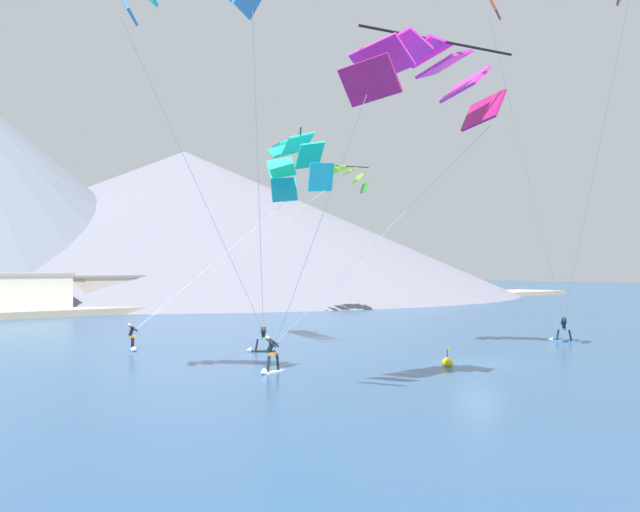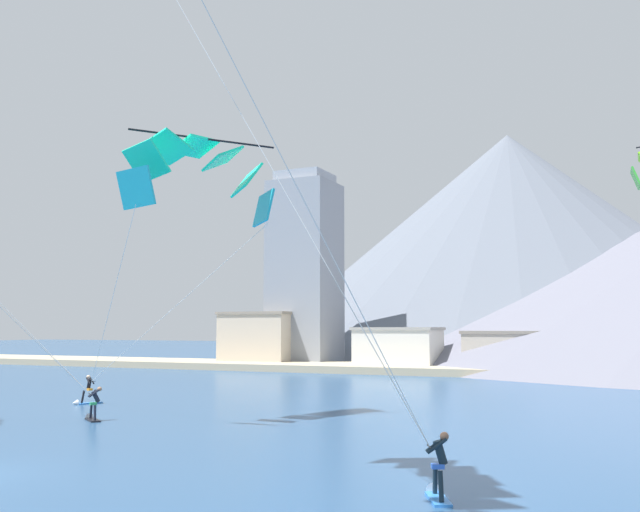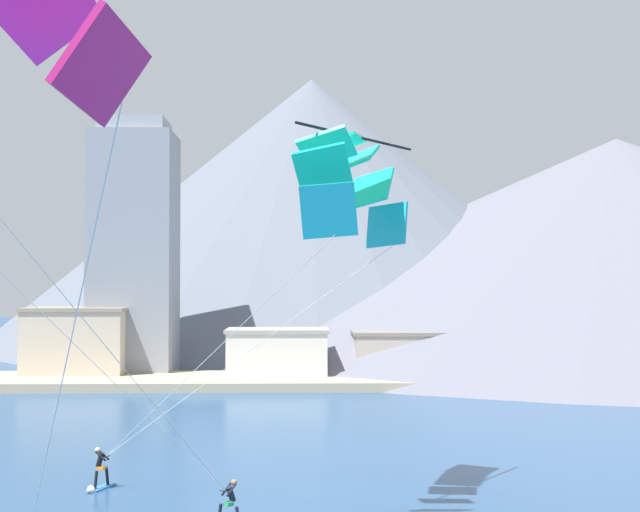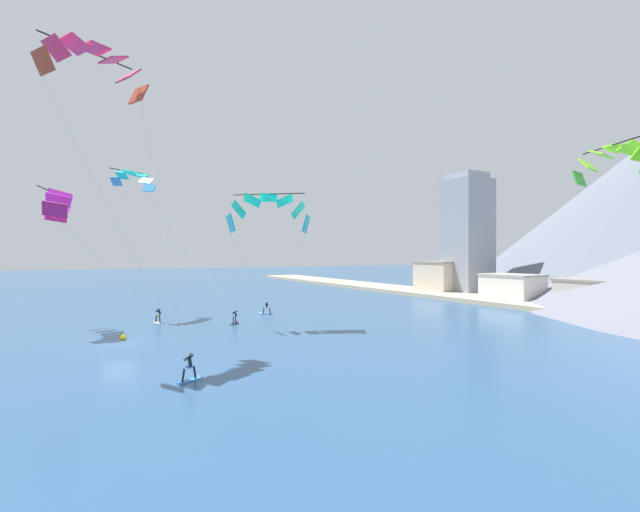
# 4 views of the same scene
# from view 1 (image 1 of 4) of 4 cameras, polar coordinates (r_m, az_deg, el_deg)

# --- Properties ---
(ground_plane) EXTENTS (400.00, 400.00, 0.00)m
(ground_plane) POSITION_cam_1_polar(r_m,az_deg,el_deg) (37.97, 12.51, -8.41)
(ground_plane) COLOR navy
(kitesurfer_near_lead) EXTENTS (0.99, 1.77, 1.69)m
(kitesurfer_near_lead) POSITION_cam_1_polar(r_m,az_deg,el_deg) (44.32, -14.76, -6.71)
(kitesurfer_near_lead) COLOR #337FDB
(kitesurfer_near_lead) RESTS_ON ground
(kitesurfer_near_trail) EXTENTS (1.77, 0.96, 1.81)m
(kitesurfer_near_trail) POSITION_cam_1_polar(r_m,az_deg,el_deg) (33.91, -4.03, -8.36)
(kitesurfer_near_trail) COLOR white
(kitesurfer_near_trail) RESTS_ON ground
(kitesurfer_mid_center) EXTENTS (1.65, 1.34, 1.63)m
(kitesurfer_mid_center) POSITION_cam_1_polar(r_m,az_deg,el_deg) (42.42, -4.86, -7.04)
(kitesurfer_mid_center) COLOR black
(kitesurfer_mid_center) RESTS_ON ground
(kitesurfer_far_left) EXTENTS (1.11, 1.74, 1.76)m
(kitesurfer_far_left) POSITION_cam_1_polar(r_m,az_deg,el_deg) (50.69, 18.70, -5.90)
(kitesurfer_far_left) COLOR #337FDB
(kitesurfer_far_left) RESTS_ON ground
(parafoil_kite_near_lead) EXTENTS (12.07, 8.11, 12.24)m
(parafoil_kite_near_lead) POSITION_cam_1_polar(r_m,az_deg,el_deg) (46.96, -2.08, 7.60)
(parafoil_kite_near_lead) COLOR #1AAEC6
(parafoil_kite_near_trail) EXTENTS (8.16, 10.45, 12.18)m
(parafoil_kite_near_trail) POSITION_cam_1_polar(r_m,az_deg,el_deg) (28.33, 8.46, 14.31)
(parafoil_kite_near_trail) COLOR #BA1A67
(parafoil_kite_distant_high_outer) EXTENTS (6.31, 2.60, 2.77)m
(parafoil_kite_distant_high_outer) POSITION_cam_1_polar(r_m,az_deg,el_deg) (76.28, 1.78, 6.43)
(parafoil_kite_distant_high_outer) COLOR green
(race_marker_buoy) EXTENTS (0.56, 0.56, 1.02)m
(race_marker_buoy) POSITION_cam_1_polar(r_m,az_deg,el_deg) (36.74, 10.15, -8.43)
(race_marker_buoy) COLOR yellow
(race_marker_buoy) RESTS_ON ground
(shoreline_strip) EXTENTS (180.00, 10.00, 0.70)m
(shoreline_strip) POSITION_cam_1_polar(r_m,az_deg,el_deg) (81.45, -18.87, -4.12)
(shoreline_strip) COLOR tan
(shoreline_strip) RESTS_ON ground
(shore_building_harbour_front) EXTENTS (8.39, 5.80, 4.40)m
(shore_building_harbour_front) POSITION_cam_1_polar(r_m,az_deg,el_deg) (81.77, -22.50, -2.78)
(shore_building_harbour_front) COLOR silver
(shore_building_harbour_front) RESTS_ON ground
(shore_building_promenade_mid) EXTENTS (8.90, 5.43, 4.05)m
(shore_building_promenade_mid) POSITION_cam_1_polar(r_m,az_deg,el_deg) (87.99, -16.33, -2.79)
(shore_building_promenade_mid) COLOR #B7AD9E
(shore_building_promenade_mid) RESTS_ON ground
(shore_building_quay_east) EXTENTS (9.29, 6.25, 4.27)m
(shore_building_quay_east) POSITION_cam_1_polar(r_m,az_deg,el_deg) (103.39, 1.32, -2.49)
(shore_building_quay_east) COLOR silver
(shore_building_quay_east) RESTS_ON ground
(mountain_peak_west_ridge) EXTENTS (125.74, 125.74, 27.51)m
(mountain_peak_west_ridge) POSITION_cam_1_polar(r_m,az_deg,el_deg) (140.51, -10.80, 2.68)
(mountain_peak_west_ridge) COLOR slate
(mountain_peak_west_ridge) RESTS_ON ground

